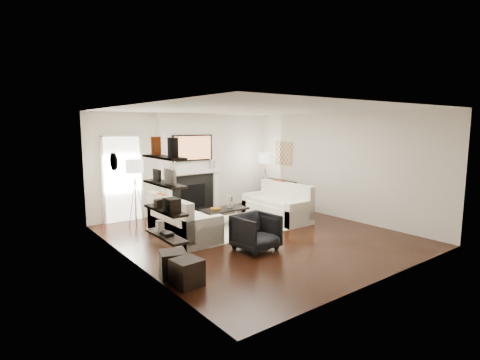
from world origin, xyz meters
TOP-DOWN VIEW (x-y plane):
  - room_envelope at (0.00, 0.00)m, footprint 6.00×6.00m
  - chimney_breast at (0.00, 2.88)m, footprint 1.80×0.25m
  - fireplace_surround at (0.00, 2.74)m, footprint 1.30×0.02m
  - firebox at (0.00, 2.73)m, footprint 0.75×0.02m
  - mantel_pilaster_l at (-0.72, 2.71)m, footprint 0.12×0.08m
  - mantel_pilaster_r at (0.72, 2.71)m, footprint 0.12×0.08m
  - mantel_shelf at (0.00, 2.69)m, footprint 1.70×0.18m
  - tv_body at (0.00, 2.71)m, footprint 1.20×0.06m
  - tv_screen at (0.00, 2.68)m, footprint 1.10×0.00m
  - candlestick_l_tall at (-0.55, 2.70)m, footprint 0.04×0.04m
  - candlestick_l_short at (-0.68, 2.70)m, footprint 0.04×0.04m
  - candlestick_r_tall at (0.55, 2.70)m, footprint 0.04×0.04m
  - candlestick_r_short at (0.68, 2.70)m, footprint 0.04×0.04m
  - hallway_panel at (-1.85, 2.98)m, footprint 0.90×0.02m
  - door_trim_l at (-2.33, 2.96)m, footprint 0.06×0.06m
  - door_trim_r at (-1.37, 2.96)m, footprint 0.06×0.06m
  - door_trim_top at (-1.85, 2.96)m, footprint 1.02×0.06m
  - rug at (-0.01, 0.89)m, footprint 2.60×2.00m
  - loveseat_left_base at (-1.35, 0.80)m, footprint 0.85×1.80m
  - loveseat_left_back at (-1.68, 0.80)m, footprint 0.18×1.80m
  - loveseat_left_arm_n at (-1.35, -0.01)m, footprint 0.85×0.18m
  - loveseat_left_arm_s at (-1.35, 1.61)m, footprint 0.85×0.18m
  - loveseat_left_cushion at (-1.30, 0.80)m, footprint 0.63×1.44m
  - pillow_left_orange at (-1.68, 1.10)m, footprint 0.10×0.42m
  - pillow_left_charcoal at (-1.68, 0.50)m, footprint 0.10×0.40m
  - loveseat_right_base at (1.28, 0.76)m, footprint 0.85×1.80m
  - loveseat_right_back at (1.62, 0.76)m, footprint 0.18×1.80m
  - loveseat_right_arm_n at (1.28, -0.05)m, footprint 0.85×0.18m
  - loveseat_right_arm_s at (1.28, 1.57)m, footprint 0.85×0.18m
  - loveseat_right_cushion at (1.23, 0.76)m, footprint 0.63×1.44m
  - pillow_right_orange at (1.62, 1.06)m, footprint 0.10×0.42m
  - pillow_right_charcoal at (1.62, 0.46)m, footprint 0.10×0.40m
  - coffee_table at (-0.09, 1.08)m, footprint 1.10×0.55m
  - coffee_leg_nw at (-0.59, 0.86)m, footprint 0.02×0.02m
  - coffee_leg_ne at (0.41, 0.86)m, footprint 0.02×0.02m
  - coffee_leg_sw at (-0.59, 1.30)m, footprint 0.02×0.02m
  - coffee_leg_se at (0.41, 1.30)m, footprint 0.02×0.02m
  - hurricane_glass at (0.06, 1.08)m, footprint 0.16×0.16m
  - hurricane_candle at (0.06, 1.08)m, footprint 0.09×0.09m
  - copper_bowl at (-0.34, 1.08)m, footprint 0.26×0.26m
  - armchair at (-0.61, -0.72)m, footprint 0.80×0.75m
  - lamp_left_post at (-1.85, 2.15)m, footprint 0.02×0.02m
  - lamp_left_shade at (-1.85, 2.15)m, footprint 0.40×0.40m
  - lamp_left_leg_a at (-1.74, 2.15)m, footprint 0.25×0.02m
  - lamp_left_leg_b at (-1.91, 2.25)m, footprint 0.14×0.22m
  - lamp_left_leg_c at (-1.91, 2.06)m, footprint 0.14×0.22m
  - lamp_right_post at (2.05, 2.10)m, footprint 0.02×0.02m
  - lamp_right_shade at (2.05, 2.10)m, footprint 0.40×0.40m
  - lamp_right_leg_a at (2.16, 2.10)m, footprint 0.25×0.02m
  - lamp_right_leg_b at (2.00, 2.19)m, footprint 0.14×0.22m
  - lamp_right_leg_c at (1.99, 2.00)m, footprint 0.14×0.22m
  - console_top at (2.57, 2.09)m, footprint 0.35×1.20m
  - console_leg_n at (2.57, 1.54)m, footprint 0.30×0.04m
  - console_leg_s at (2.57, 2.64)m, footprint 0.30×0.04m
  - wall_art at (2.73, 2.05)m, footprint 0.03×0.70m
  - shelf_bottom at (-2.62, -1.00)m, footprint 0.25×1.00m
  - shelf_lower at (-2.62, -1.00)m, footprint 0.25×1.00m
  - shelf_upper at (-2.62, -1.00)m, footprint 0.25×1.00m
  - shelf_top at (-2.62, -1.00)m, footprint 0.25×1.00m
  - decor_magfile_a at (-2.62, -1.30)m, footprint 0.12×0.10m
  - decor_magfile_b at (-2.62, -0.75)m, footprint 0.12×0.10m
  - decor_frame_a at (-2.62, -1.20)m, footprint 0.04×0.30m
  - decor_frame_b at (-2.62, -0.75)m, footprint 0.04×0.22m
  - decor_wine_rack at (-2.62, -1.23)m, footprint 0.18×0.25m
  - decor_box_small at (-2.62, -0.82)m, footprint 0.15×0.12m
  - decor_books at (-2.62, -1.04)m, footprint 0.14×0.20m
  - decor_box_tall at (-2.62, -0.80)m, footprint 0.10×0.10m
  - clock_rim at (-2.73, 0.90)m, footprint 0.04×0.34m
  - clock_face at (-2.71, 0.90)m, footprint 0.01×0.29m
  - ottoman_near at (-2.47, -0.92)m, footprint 0.50×0.50m
  - ottoman_far at (-2.47, -1.36)m, footprint 0.44×0.44m

SIDE VIEW (x-z plane):
  - rug at x=-0.01m, z-range 0.00..0.01m
  - coffee_leg_nw at x=-0.59m, z-range 0.00..0.38m
  - coffee_leg_ne at x=0.41m, z-range 0.00..0.38m
  - coffee_leg_sw at x=-0.59m, z-range 0.00..0.38m
  - coffee_leg_se at x=0.41m, z-range 0.00..0.38m
  - ottoman_near at x=-2.47m, z-range 0.00..0.40m
  - ottoman_far at x=-2.47m, z-range 0.00..0.40m
  - loveseat_left_base at x=-1.35m, z-range 0.00..0.42m
  - loveseat_right_base at x=1.28m, z-range 0.00..0.42m
  - loveseat_left_arm_n at x=-1.35m, z-range 0.00..0.60m
  - loveseat_left_arm_s at x=-1.35m, z-range 0.00..0.60m
  - loveseat_right_arm_n at x=1.28m, z-range 0.00..0.60m
  - loveseat_right_arm_s at x=1.28m, z-range 0.00..0.60m
  - console_leg_n at x=2.57m, z-range 0.00..0.71m
  - console_leg_s at x=2.57m, z-range 0.00..0.71m
  - armchair at x=-0.61m, z-range 0.00..0.76m
  - coffee_table at x=-0.09m, z-range 0.38..0.42m
  - copper_bowl at x=-0.34m, z-range 0.42..0.47m
  - firebox at x=0.00m, z-range 0.12..0.78m
  - loveseat_left_cushion at x=-1.30m, z-range 0.42..0.52m
  - loveseat_right_cushion at x=1.23m, z-range 0.42..0.52m
  - hurricane_candle at x=0.06m, z-range 0.42..0.57m
  - fireplace_surround at x=0.00m, z-range 0.00..1.04m
  - loveseat_left_back at x=-1.68m, z-range 0.13..0.93m
  - loveseat_right_back at x=1.62m, z-range 0.13..0.93m
  - mantel_pilaster_l at x=-0.72m, z-range 0.00..1.10m
  - mantel_pilaster_r at x=0.72m, z-range 0.00..1.10m
  - hurricane_glass at x=0.06m, z-range 0.42..0.70m
  - lamp_left_leg_a at x=-1.74m, z-range -0.02..1.22m
  - lamp_left_leg_b at x=-1.91m, z-range -0.02..1.22m
  - lamp_left_leg_c at x=-1.91m, z-range -0.02..1.22m
  - lamp_right_leg_a at x=2.16m, z-range -0.02..1.22m
  - lamp_right_leg_b at x=2.00m, z-range -0.02..1.22m
  - lamp_right_leg_c at x=1.99m, z-range -0.02..1.22m
  - lamp_left_post at x=-1.85m, z-range 0.00..1.20m
  - lamp_right_post at x=2.05m, z-range 0.00..1.20m
  - shelf_bottom at x=-2.62m, z-range 0.68..0.72m
  - pillow_left_charcoal at x=-1.68m, z-range 0.52..0.92m
  - pillow_right_charcoal at x=1.62m, z-range 0.52..0.92m
  - pillow_left_orange at x=-1.68m, z-range 0.52..0.94m
  - pillow_right_orange at x=1.62m, z-range 0.52..0.94m
  - console_top at x=2.57m, z-range 0.71..0.75m
  - decor_books at x=-2.62m, z-range 0.72..0.77m
  - decor_box_tall at x=-2.62m, z-range 0.72..0.90m
  - door_trim_l at x=-2.33m, z-range -0.03..2.13m
  - door_trim_r at x=-1.37m, z-range -0.03..2.13m
  - hallway_panel at x=-1.85m, z-range 0.00..2.10m
  - shelf_lower at x=-2.62m, z-range 1.08..1.12m
  - mantel_shelf at x=0.00m, z-range 1.09..1.16m
  - decor_box_small at x=-2.62m, z-range 1.12..1.24m
  - decor_wine_rack at x=-2.62m, z-range 1.12..1.32m
  - candlestick_l_short at x=-0.68m, z-range 1.15..1.40m
  - candlestick_r_short at x=0.68m, z-range 1.15..1.40m
  - candlestick_l_tall at x=-0.55m, z-range 1.16..1.45m
  - candlestick_r_tall at x=0.55m, z-range 1.16..1.45m
  - room_envelope at x=0.00m, z-range -1.65..4.35m
  - chimney_breast at x=0.00m, z-range 0.00..2.70m
  - lamp_left_shade at x=-1.85m, z-range 1.30..1.60m
  - lamp_right_shade at x=2.05m, z-range 1.30..1.60m
  - shelf_upper at x=-2.62m, z-range 1.48..1.52m
  - wall_art at x=2.73m, z-range 1.20..1.90m
  - decor_frame_b at x=-2.62m, z-range 1.52..1.70m
  - decor_frame_a at x=-2.62m, z-range 1.52..1.74m
  - clock_rim at x=-2.73m, z-range 1.53..1.87m
  - clock_face at x=-2.71m, z-range 1.55..1.84m
  - tv_screen at x=0.00m, z-range 1.47..2.09m
  - tv_body at x=0.00m, z-range 1.43..2.13m
  - shelf_top at x=-2.62m, z-range 1.88..1.92m
  - decor_magfile_a at x=-2.62m, z-range 1.92..2.20m
  - decor_magfile_b at x=-2.62m, z-range 1.92..2.20m
  - door_trim_top at x=-1.85m, z-range 2.10..2.16m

